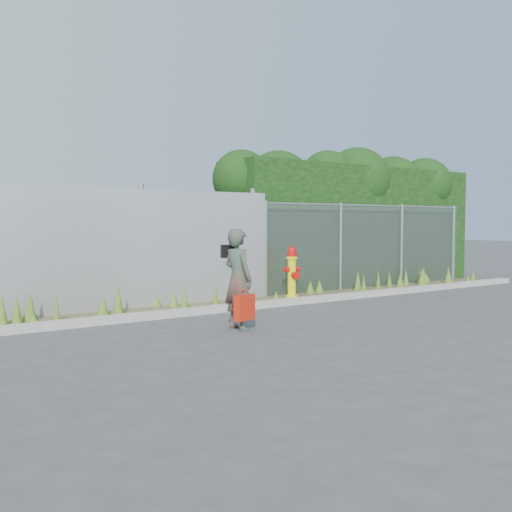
{
  "coord_description": "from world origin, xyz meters",
  "views": [
    {
      "loc": [
        -5.96,
        -6.82,
        1.59
      ],
      "look_at": [
        -0.3,
        1.4,
        1.0
      ],
      "focal_mm": 40.0,
      "sensor_mm": 36.0,
      "label": 1
    }
  ],
  "objects": [
    {
      "name": "ground",
      "position": [
        0.0,
        0.0,
        0.0
      ],
      "size": [
        80.0,
        80.0,
        0.0
      ],
      "primitive_type": "plane",
      "color": "#3C3B3E",
      "rests_on": "ground"
    },
    {
      "name": "curb",
      "position": [
        0.0,
        1.8,
        0.06
      ],
      "size": [
        16.0,
        0.22,
        0.12
      ],
      "primitive_type": "cube",
      "color": "gray",
      "rests_on": "ground"
    },
    {
      "name": "weed_strip",
      "position": [
        0.32,
        2.5,
        0.13
      ],
      "size": [
        16.0,
        1.32,
        0.55
      ],
      "color": "#484129",
      "rests_on": "ground"
    },
    {
      "name": "corrugated_fence",
      "position": [
        -3.25,
        3.01,
        1.1
      ],
      "size": [
        8.5,
        0.21,
        2.3
      ],
      "color": "#ACAEB3",
      "rests_on": "ground"
    },
    {
      "name": "chainlink_fence",
      "position": [
        4.25,
        3.0,
        1.03
      ],
      "size": [
        6.5,
        0.07,
        2.05
      ],
      "color": "gray",
      "rests_on": "ground"
    },
    {
      "name": "hedge",
      "position": [
        4.43,
        4.01,
        1.96
      ],
      "size": [
        7.71,
        1.86,
        3.54
      ],
      "color": "black",
      "rests_on": "ground"
    },
    {
      "name": "fire_hydrant",
      "position": [
        1.43,
        2.57,
        0.54
      ],
      "size": [
        0.37,
        0.33,
        1.11
      ],
      "rotation": [
        0.0,
        0.0,
        -0.06
      ],
      "color": "yellow",
      "rests_on": "ground"
    },
    {
      "name": "woman",
      "position": [
        -1.42,
        0.24,
        0.75
      ],
      "size": [
        0.41,
        0.58,
        1.5
      ],
      "primitive_type": "imported",
      "rotation": [
        0.0,
        0.0,
        1.67
      ],
      "color": "#10674D",
      "rests_on": "ground"
    },
    {
      "name": "red_tote_bag",
      "position": [
        -1.44,
        0.04,
        0.36
      ],
      "size": [
        0.34,
        0.12,
        0.44
      ],
      "rotation": [
        0.0,
        0.0,
        0.27
      ],
      "color": "#B0190A"
    },
    {
      "name": "black_shoulder_bag",
      "position": [
        -1.42,
        0.48,
        1.15
      ],
      "size": [
        0.26,
        0.11,
        0.2
      ],
      "rotation": [
        0.0,
        0.0,
        -0.33
      ],
      "color": "black"
    }
  ]
}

